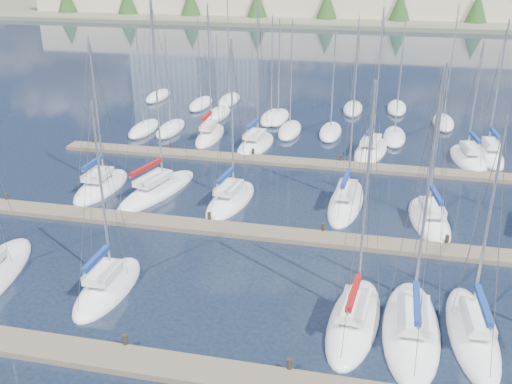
% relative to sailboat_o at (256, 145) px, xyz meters
% --- Properties ---
extents(ground, '(400.00, 400.00, 0.00)m').
position_rel_sailboat_o_xyz_m(ground, '(4.44, 26.02, -0.19)').
color(ground, '#1A2434').
rests_on(ground, ground).
extents(dock_near, '(44.00, 1.93, 1.10)m').
position_rel_sailboat_o_xyz_m(dock_near, '(4.44, -31.97, -0.04)').
color(dock_near, '#6B5E4C').
rests_on(dock_near, ground).
extents(dock_mid, '(44.00, 1.93, 1.10)m').
position_rel_sailboat_o_xyz_m(dock_mid, '(4.44, -17.97, -0.04)').
color(dock_mid, '#6B5E4C').
rests_on(dock_mid, ground).
extents(dock_far, '(44.00, 1.93, 1.10)m').
position_rel_sailboat_o_xyz_m(dock_far, '(4.44, -3.97, -0.04)').
color(dock_far, '#6B5E4C').
rests_on(dock_far, ground).
extents(sailboat_o, '(3.58, 7.85, 14.26)m').
position_rel_sailboat_o_xyz_m(sailboat_o, '(0.00, 0.00, 0.00)').
color(sailboat_o, white).
rests_on(sailboat_o, ground).
extents(sailboat_j, '(3.55, 7.81, 12.81)m').
position_rel_sailboat_o_xyz_m(sailboat_j, '(0.97, -13.26, -0.01)').
color(sailboat_j, white).
rests_on(sailboat_j, ground).
extents(sailboat_c, '(2.60, 6.79, 11.59)m').
position_rel_sailboat_o_xyz_m(sailboat_c, '(-2.74, -26.47, -0.01)').
color(sailboat_c, white).
rests_on(sailboat_c, ground).
extents(sailboat_q, '(3.73, 7.93, 11.23)m').
position_rel_sailboat_o_xyz_m(sailboat_q, '(19.75, 0.24, -0.02)').
color(sailboat_q, white).
rests_on(sailboat_q, ground).
extents(sailboat_e, '(2.97, 8.93, 14.03)m').
position_rel_sailboat_o_xyz_m(sailboat_e, '(13.96, -26.73, -0.01)').
color(sailboat_e, white).
rests_on(sailboat_e, ground).
extents(sailboat_f, '(2.70, 8.36, 11.95)m').
position_rel_sailboat_o_xyz_m(sailboat_f, '(16.94, -26.34, -0.01)').
color(sailboat_f, white).
rests_on(sailboat_f, ground).
extents(sailboat_i, '(5.00, 9.85, 15.28)m').
position_rel_sailboat_o_xyz_m(sailboat_i, '(-5.16, -12.72, -0.00)').
color(sailboat_i, white).
rests_on(sailboat_i, ground).
extents(sailboat_h, '(2.97, 7.52, 12.68)m').
position_rel_sailboat_o_xyz_m(sailboat_h, '(-9.88, -12.93, -0.01)').
color(sailboat_h, white).
rests_on(sailboat_h, ground).
extents(sailboat_l, '(3.65, 7.99, 11.83)m').
position_rel_sailboat_o_xyz_m(sailboat_l, '(15.57, -13.60, -0.01)').
color(sailboat_l, white).
rests_on(sailboat_l, ground).
extents(sailboat_n, '(2.47, 7.61, 13.73)m').
position_rel_sailboat_o_xyz_m(sailboat_n, '(-5.18, 1.79, 0.01)').
color(sailboat_n, white).
rests_on(sailboat_n, ground).
extents(sailboat_r, '(2.85, 7.99, 12.97)m').
position_rel_sailboat_o_xyz_m(sailboat_r, '(21.75, 1.94, -0.00)').
color(sailboat_r, white).
rests_on(sailboat_r, ground).
extents(sailboat_p, '(4.02, 8.50, 13.83)m').
position_rel_sailboat_o_xyz_m(sailboat_p, '(11.02, 0.68, -0.01)').
color(sailboat_p, white).
rests_on(sailboat_p, ground).
extents(sailboat_k, '(3.02, 9.14, 13.64)m').
position_rel_sailboat_o_xyz_m(sailboat_k, '(9.59, -11.67, -0.00)').
color(sailboat_k, white).
rests_on(sailboat_k, ground).
extents(sailboat_d, '(3.34, 8.30, 13.28)m').
position_rel_sailboat_o_xyz_m(sailboat_d, '(11.09, -26.60, -0.01)').
color(sailboat_d, white).
rests_on(sailboat_d, ground).
extents(distant_boats, '(36.93, 20.75, 13.30)m').
position_rel_sailboat_o_xyz_m(distant_boats, '(0.10, 9.78, 0.10)').
color(distant_boats, '#9EA0A5').
rests_on(distant_boats, ground).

